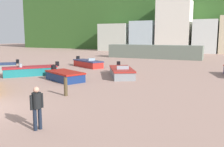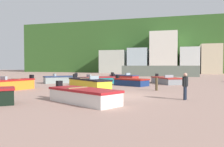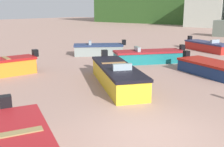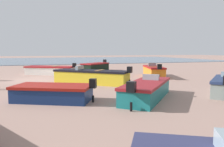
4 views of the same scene
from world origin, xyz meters
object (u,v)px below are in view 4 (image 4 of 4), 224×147
at_px(boat_teal_1, 147,90).
at_px(boat_white_9, 50,70).
at_px(boat_black_2, 95,67).
at_px(boat_orange_10, 154,71).
at_px(boat_navy_5, 53,93).
at_px(boat_yellow_7, 91,77).

xyz_separation_m(boat_teal_1, boat_white_9, (3.87, -12.43, -0.01)).
height_order(boat_black_2, boat_white_9, boat_black_2).
bearing_deg(boat_teal_1, boat_black_2, 126.58).
relative_size(boat_black_2, boat_orange_10, 0.86).
bearing_deg(boat_navy_5, boat_black_2, 4.80).
bearing_deg(boat_white_9, boat_teal_1, -134.59).
distance_m(boat_yellow_7, boat_white_9, 7.29).
relative_size(boat_black_2, boat_yellow_7, 0.74).
relative_size(boat_yellow_7, boat_white_9, 1.04).
bearing_deg(boat_white_9, boat_navy_5, -153.63).
xyz_separation_m(boat_white_9, boat_orange_10, (-8.44, 4.52, 0.06)).
xyz_separation_m(boat_teal_1, boat_orange_10, (-4.58, -7.91, 0.06)).
height_order(boat_teal_1, boat_navy_5, boat_teal_1).
xyz_separation_m(boat_yellow_7, boat_orange_10, (-6.01, -2.35, -0.01)).
distance_m(boat_white_9, boat_orange_10, 9.58).
distance_m(boat_teal_1, boat_yellow_7, 5.74).
distance_m(boat_teal_1, boat_orange_10, 9.13).
height_order(boat_yellow_7, boat_orange_10, boat_yellow_7).
height_order(boat_navy_5, boat_yellow_7, boat_yellow_7).
height_order(boat_teal_1, boat_black_2, boat_black_2).
distance_m(boat_teal_1, boat_white_9, 13.02).
bearing_deg(boat_black_2, boat_white_9, 74.89).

